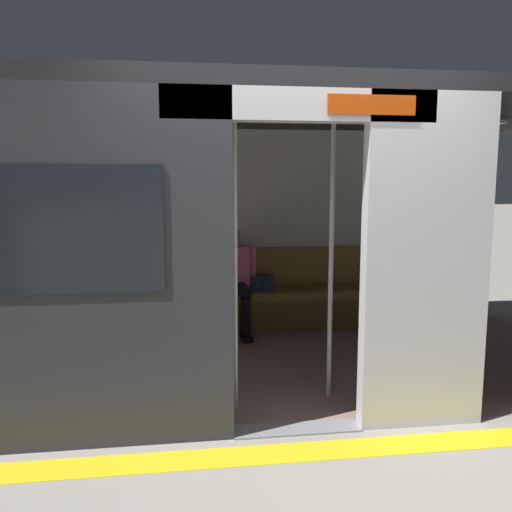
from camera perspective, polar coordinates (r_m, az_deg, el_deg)
name	(u,v)px	position (r m, az deg, el deg)	size (l,w,h in m)	color
ground_plane	(296,430)	(3.81, 4.33, -17.95)	(60.00, 60.00, 0.00)	gray
platform_edge_strip	(307,451)	(3.55, 5.42, -19.99)	(8.00, 0.24, 0.01)	yellow
train_car	(261,192)	(4.69, 0.56, 6.78)	(6.40, 2.96, 2.35)	silver
bench_seat	(250,300)	(5.99, -0.64, -4.71)	(3.30, 0.44, 0.44)	olive
person_seated	(232,273)	(5.85, -2.54, -1.78)	(0.55, 0.69, 1.17)	pink
handbag	(262,283)	(5.99, 0.62, -2.88)	(0.26, 0.15, 0.17)	#262D4C
book	(193,290)	(5.97, -6.68, -3.67)	(0.15, 0.22, 0.03)	#B22D2D
grab_pole_door	(235,260)	(3.82, -2.26, -0.44)	(0.04, 0.04, 2.21)	silver
grab_pole_far	(331,256)	(4.07, 8.00, 0.02)	(0.04, 0.04, 2.21)	silver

